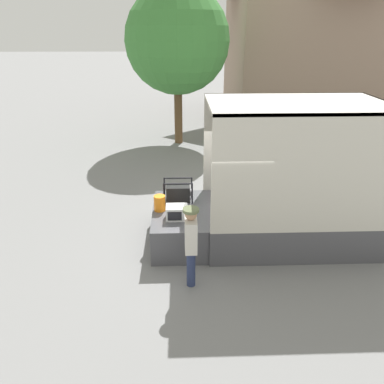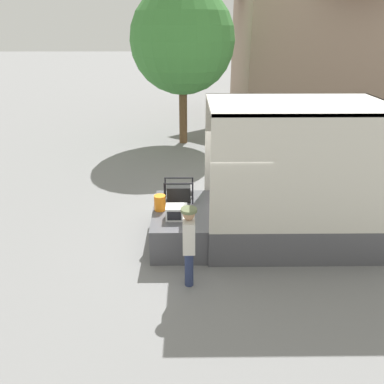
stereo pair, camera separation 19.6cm
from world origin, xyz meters
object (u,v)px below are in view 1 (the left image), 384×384
object	(u,v)px
orange_bucket	(160,203)
box_truck	(353,201)
portable_generator	(179,193)
worker_person	(191,239)
microwave	(177,212)
street_tree	(177,41)

from	to	relation	value
orange_bucket	box_truck	bearing A→B (deg)	0.33
portable_generator	worker_person	distance (m)	2.36
microwave	orange_bucket	xyz separation A→B (m)	(-0.42, 0.45, 0.03)
box_truck	microwave	bearing A→B (deg)	-173.79
portable_generator	worker_person	xyz separation A→B (m)	(0.23, -2.35, 0.03)
orange_bucket	portable_generator	bearing A→B (deg)	49.21
box_truck	portable_generator	distance (m)	4.35
orange_bucket	worker_person	xyz separation A→B (m)	(0.70, -1.81, 0.06)
orange_bucket	worker_person	distance (m)	1.94
street_tree	orange_bucket	bearing A→B (deg)	-93.07
box_truck	worker_person	bearing A→B (deg)	-155.81
worker_person	street_tree	size ratio (longest dim) A/B	0.27
worker_person	box_truck	bearing A→B (deg)	24.19
portable_generator	orange_bucket	size ratio (longest dim) A/B	1.95
orange_bucket	microwave	bearing A→B (deg)	-47.23
orange_bucket	street_tree	xyz separation A→B (m)	(0.47, 8.77, 3.38)
box_truck	worker_person	world-z (taller)	box_truck
portable_generator	orange_bucket	distance (m)	0.71
portable_generator	street_tree	xyz separation A→B (m)	(0.00, 8.23, 3.36)
microwave	portable_generator	size ratio (longest dim) A/B	0.67
microwave	orange_bucket	world-z (taller)	orange_bucket
microwave	street_tree	bearing A→B (deg)	89.66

